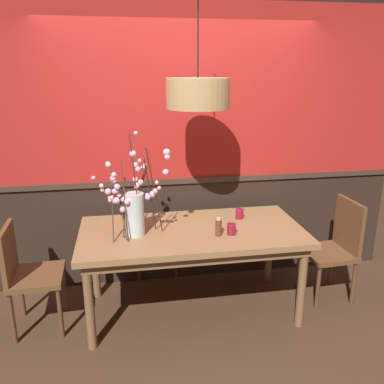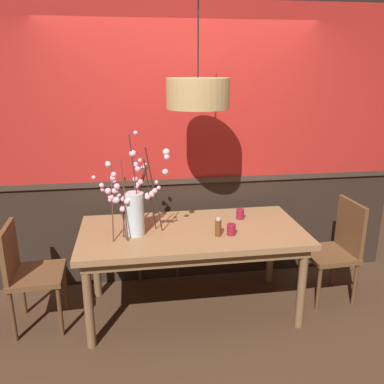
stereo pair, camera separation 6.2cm
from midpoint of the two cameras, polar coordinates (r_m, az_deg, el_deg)
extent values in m
plane|color=#4C3321|center=(3.79, -0.48, -16.23)|extent=(24.00, 24.00, 0.00)
cube|color=#2D2119|center=(4.14, -2.02, -5.26)|extent=(4.36, 0.12, 1.02)
cube|color=#3E2E24|center=(3.96, -2.08, 1.77)|extent=(4.36, 0.14, 0.05)
cube|color=#B2231E|center=(3.84, -2.23, 13.41)|extent=(4.36, 0.12, 1.64)
cube|color=#997047|center=(3.44, -0.52, -5.68)|extent=(1.88, 0.93, 0.05)
cube|color=brown|center=(3.46, -0.51, -6.68)|extent=(1.77, 0.83, 0.08)
cylinder|color=brown|center=(3.26, -14.83, -15.38)|extent=(0.07, 0.07, 0.73)
cylinder|color=brown|center=(3.52, 14.73, -12.79)|extent=(0.07, 0.07, 0.73)
cylinder|color=brown|center=(3.92, -13.98, -9.48)|extent=(0.07, 0.07, 0.73)
cylinder|color=brown|center=(4.14, 10.46, -7.78)|extent=(0.07, 0.07, 0.73)
cube|color=brown|center=(3.98, 18.15, -8.21)|extent=(0.44, 0.46, 0.04)
cube|color=brown|center=(3.98, 20.85, -4.41)|extent=(0.06, 0.41, 0.48)
cylinder|color=brown|center=(3.86, 16.91, -12.81)|extent=(0.04, 0.04, 0.42)
cylinder|color=brown|center=(4.14, 14.37, -10.39)|extent=(0.04, 0.04, 0.42)
cylinder|color=brown|center=(4.03, 21.44, -11.89)|extent=(0.04, 0.04, 0.42)
cylinder|color=brown|center=(4.31, 18.68, -9.67)|extent=(0.04, 0.04, 0.42)
cube|color=brown|center=(3.59, -21.55, -11.04)|extent=(0.43, 0.46, 0.04)
cube|color=brown|center=(3.53, -24.99, -7.77)|extent=(0.05, 0.42, 0.42)
cylinder|color=brown|center=(3.85, -18.04, -12.82)|extent=(0.04, 0.04, 0.44)
cylinder|color=brown|center=(3.52, -18.61, -15.90)|extent=(0.04, 0.04, 0.44)
cylinder|color=brown|center=(3.91, -23.37, -12.95)|extent=(0.04, 0.04, 0.44)
cylinder|color=brown|center=(3.58, -24.50, -15.98)|extent=(0.04, 0.04, 0.44)
cube|color=brown|center=(4.24, -5.86, -5.41)|extent=(0.49, 0.47, 0.04)
cube|color=brown|center=(4.34, -6.37, -1.51)|extent=(0.43, 0.07, 0.44)
cylinder|color=brown|center=(4.21, -2.70, -9.16)|extent=(0.04, 0.04, 0.44)
cylinder|color=brown|center=(4.16, -8.02, -9.70)|extent=(0.04, 0.04, 0.44)
cylinder|color=brown|center=(4.54, -3.70, -7.16)|extent=(0.04, 0.04, 0.44)
cylinder|color=brown|center=(4.49, -8.62, -7.62)|extent=(0.04, 0.04, 0.44)
cube|color=brown|center=(4.34, 2.00, -4.76)|extent=(0.43, 0.43, 0.04)
cube|color=brown|center=(4.42, 1.41, -0.80)|extent=(0.39, 0.06, 0.47)
cylinder|color=brown|center=(4.33, 4.83, -8.40)|extent=(0.04, 0.04, 0.45)
cylinder|color=brown|center=(4.25, 0.25, -8.89)|extent=(0.04, 0.04, 0.45)
cylinder|color=brown|center=(4.63, 3.52, -6.60)|extent=(0.04, 0.04, 0.45)
cylinder|color=brown|center=(4.55, -0.76, -7.02)|extent=(0.04, 0.04, 0.45)
cylinder|color=silver|center=(3.29, -8.62, -3.15)|extent=(0.16, 0.16, 0.35)
cylinder|color=silver|center=(3.34, -8.52, -5.31)|extent=(0.14, 0.14, 0.08)
cylinder|color=#472D23|center=(3.36, -8.08, -0.89)|extent=(0.16, 0.13, 0.55)
sphere|color=beige|center=(3.34, -8.40, 0.67)|extent=(0.03, 0.03, 0.03)
sphere|color=#FCAEBB|center=(3.38, -8.14, 0.99)|extent=(0.04, 0.04, 0.04)
sphere|color=beige|center=(3.33, -7.20, 3.79)|extent=(0.03, 0.03, 0.03)
sphere|color=beige|center=(3.33, -8.14, -0.27)|extent=(0.06, 0.06, 0.06)
cylinder|color=#472D23|center=(3.22, -10.04, -1.25)|extent=(0.04, 0.20, 0.61)
sphere|color=#F6BDD0|center=(3.11, -12.29, 3.76)|extent=(0.04, 0.04, 0.04)
sphere|color=#FDAFD0|center=(3.24, -10.23, -1.02)|extent=(0.04, 0.04, 0.04)
sphere|color=#EAABD0|center=(3.15, -11.08, 0.72)|extent=(0.05, 0.05, 0.05)
sphere|color=#F2ADC8|center=(3.13, -11.52, 2.37)|extent=(0.04, 0.04, 0.04)
sphere|color=#F0B9D0|center=(3.13, -12.40, 3.93)|extent=(0.03, 0.03, 0.03)
sphere|color=#F2BCC6|center=(3.18, -9.67, -1.40)|extent=(0.05, 0.05, 0.05)
cylinder|color=#472D23|center=(3.33, -8.37, -0.87)|extent=(0.18, 0.12, 0.57)
sphere|color=#FAB8C7|center=(3.33, -7.93, 4.41)|extent=(0.03, 0.03, 0.03)
sphere|color=#F1BAC7|center=(3.34, -7.45, 3.31)|extent=(0.05, 0.05, 0.05)
sphere|color=#F4B9CF|center=(3.32, -8.95, -1.26)|extent=(0.05, 0.05, 0.05)
cylinder|color=#472D23|center=(3.26, -10.40, -2.66)|extent=(0.07, 0.18, 0.44)
sphere|color=#F7AEC2|center=(3.24, -10.30, -2.48)|extent=(0.05, 0.05, 0.05)
sphere|color=#F3B4C5|center=(3.20, -11.41, 0.10)|extent=(0.05, 0.05, 0.05)
sphere|color=silver|center=(3.23, -11.42, -1.32)|extent=(0.03, 0.03, 0.03)
sphere|color=#F5B2BB|center=(3.18, -11.12, 0.09)|extent=(0.03, 0.03, 0.03)
sphere|color=beige|center=(3.21, -10.80, -0.49)|extent=(0.03, 0.03, 0.03)
sphere|color=silver|center=(3.23, -11.14, -1.18)|extent=(0.05, 0.05, 0.05)
cylinder|color=#472D23|center=(3.15, -5.87, -0.01)|extent=(0.14, 0.26, 0.76)
sphere|color=#F9BEBF|center=(3.08, -4.30, 2.82)|extent=(0.05, 0.05, 0.05)
sphere|color=#F5B9CA|center=(3.12, -5.23, 0.57)|extent=(0.03, 0.03, 0.03)
sphere|color=#FBB7C2|center=(3.12, -5.79, 0.11)|extent=(0.04, 0.04, 0.04)
sphere|color=#F4A6D0|center=(3.05, -4.08, 5.33)|extent=(0.04, 0.04, 0.04)
sphere|color=beige|center=(3.04, -4.17, 5.60)|extent=(0.06, 0.06, 0.06)
sphere|color=#FEABCD|center=(3.03, -4.09, 4.93)|extent=(0.05, 0.05, 0.05)
cylinder|color=#472D23|center=(3.21, -6.44, -0.61)|extent=(0.10, 0.25, 0.66)
sphere|color=#F9B7CB|center=(3.20, -6.90, -0.43)|extent=(0.03, 0.03, 0.03)
sphere|color=#F4B5D3|center=(3.21, -6.79, -0.73)|extent=(0.05, 0.05, 0.05)
sphere|color=beige|center=(3.15, -5.58, 1.33)|extent=(0.03, 0.03, 0.03)
sphere|color=#EEBACF|center=(3.17, -6.12, -0.30)|extent=(0.05, 0.05, 0.05)
sphere|color=#F3B4C8|center=(3.10, -4.06, 4.67)|extent=(0.03, 0.03, 0.03)
cylinder|color=#472D23|center=(3.19, -8.49, 0.81)|extent=(0.08, 0.10, 0.83)
sphere|color=#FAAFC1|center=(3.20, -7.81, 1.35)|extent=(0.05, 0.05, 0.05)
sphere|color=#FBB9BC|center=(3.19, -8.56, 1.78)|extent=(0.04, 0.04, 0.04)
sphere|color=#EAADCD|center=(3.14, -8.49, 3.81)|extent=(0.04, 0.04, 0.04)
sphere|color=#E6AFCB|center=(3.11, -8.91, 5.35)|extent=(0.06, 0.06, 0.06)
sphere|color=#EBB2CD|center=(3.10, -8.53, 8.22)|extent=(0.03, 0.03, 0.03)
sphere|color=#FBA6D3|center=(3.13, -8.19, 3.18)|extent=(0.04, 0.04, 0.04)
cylinder|color=#472D23|center=(3.30, -11.74, -1.44)|extent=(0.01, 0.33, 0.55)
sphere|color=#FEA8CD|center=(3.28, -12.03, -1.19)|extent=(0.03, 0.03, 0.03)
sphere|color=#EBABC0|center=(3.25, -12.30, 0.06)|extent=(0.05, 0.05, 0.05)
sphere|color=#ECB3C4|center=(3.28, -13.19, 0.85)|extent=(0.04, 0.04, 0.04)
sphere|color=#ECB2C1|center=(3.27, -14.28, 1.93)|extent=(0.03, 0.03, 0.03)
sphere|color=#F3B8CA|center=(3.28, -11.91, -0.82)|extent=(0.05, 0.05, 0.05)
sphere|color=#FDACC5|center=(3.31, -13.06, 0.27)|extent=(0.04, 0.04, 0.04)
cylinder|color=#472D23|center=(3.29, -10.08, -2.16)|extent=(0.04, 0.14, 0.47)
sphere|color=#E7A6C6|center=(3.24, -11.63, 1.88)|extent=(0.05, 0.05, 0.05)
sphere|color=#F8ABBC|center=(3.25, -11.44, 1.52)|extent=(0.04, 0.04, 0.04)
sphere|color=#FCB4C2|center=(3.29, -10.38, -2.28)|extent=(0.04, 0.04, 0.04)
cylinder|color=maroon|center=(3.67, 6.24, -3.08)|extent=(0.07, 0.07, 0.09)
torus|color=#A81B37|center=(3.66, 6.27, -2.47)|extent=(0.08, 0.08, 0.01)
cylinder|color=silver|center=(3.68, 6.24, -3.28)|extent=(0.05, 0.05, 0.05)
cylinder|color=maroon|center=(3.32, 5.06, -5.26)|extent=(0.07, 0.07, 0.09)
torus|color=#A81B37|center=(3.31, 5.08, -4.59)|extent=(0.08, 0.08, 0.01)
cylinder|color=silver|center=(3.33, 5.06, -5.48)|extent=(0.05, 0.05, 0.05)
cylinder|color=brown|center=(3.28, 3.21, -5.08)|extent=(0.05, 0.05, 0.14)
cylinder|color=beige|center=(3.25, 3.24, -3.82)|extent=(0.04, 0.04, 0.02)
cylinder|color=tan|center=(3.23, 0.26, 13.76)|extent=(0.50, 0.50, 0.23)
sphere|color=#F9EAB7|center=(3.24, 0.26, 13.14)|extent=(0.14, 0.14, 0.14)
cylinder|color=black|center=(3.24, 0.27, 21.55)|extent=(0.01, 0.01, 0.65)
camera|label=1|loc=(0.03, -90.53, -0.16)|focal=37.76mm
camera|label=2|loc=(0.03, 89.47, 0.16)|focal=37.76mm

